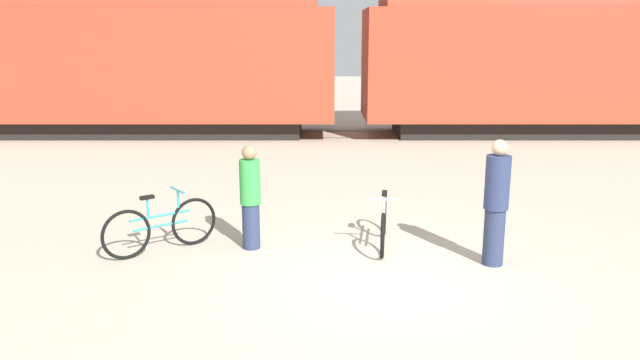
# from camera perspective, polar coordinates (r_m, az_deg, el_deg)

# --- Properties ---
(ground_plane) EXTENTS (80.00, 80.00, 0.00)m
(ground_plane) POSITION_cam_1_polar(r_m,az_deg,el_deg) (8.28, 6.39, -9.33)
(ground_plane) COLOR #B2A893
(freight_train) EXTENTS (27.23, 3.12, 5.40)m
(freight_train) POSITION_cam_1_polar(r_m,az_deg,el_deg) (19.89, 2.67, 12.23)
(freight_train) COLOR black
(freight_train) RESTS_ON ground_plane
(rail_near) EXTENTS (39.23, 0.07, 0.01)m
(rail_near) POSITION_cam_1_polar(r_m,az_deg,el_deg) (19.43, 2.68, 3.87)
(rail_near) COLOR #4C4238
(rail_near) RESTS_ON ground_plane
(rail_far) EXTENTS (39.23, 0.07, 0.01)m
(rail_far) POSITION_cam_1_polar(r_m,az_deg,el_deg) (20.84, 2.50, 4.52)
(rail_far) COLOR #4C4238
(rail_far) RESTS_ON ground_plane
(bicycle_silver) EXTENTS (0.46, 1.73, 0.82)m
(bicycle_silver) POSITION_cam_1_polar(r_m,az_deg,el_deg) (9.57, 5.82, -3.94)
(bicycle_silver) COLOR black
(bicycle_silver) RESTS_ON ground_plane
(bicycle_teal) EXTENTS (1.46, 1.13, 0.91)m
(bicycle_teal) POSITION_cam_1_polar(r_m,az_deg,el_deg) (9.53, -14.34, -4.14)
(bicycle_teal) COLOR black
(bicycle_teal) RESTS_ON ground_plane
(person_in_navy) EXTENTS (0.34, 0.34, 1.78)m
(person_in_navy) POSITION_cam_1_polar(r_m,az_deg,el_deg) (8.93, 15.78, -2.02)
(person_in_navy) COLOR #283351
(person_in_navy) RESTS_ON ground_plane
(person_in_green) EXTENTS (0.31, 0.31, 1.58)m
(person_in_green) POSITION_cam_1_polar(r_m,az_deg,el_deg) (9.33, -6.40, -1.54)
(person_in_green) COLOR #283351
(person_in_green) RESTS_ON ground_plane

